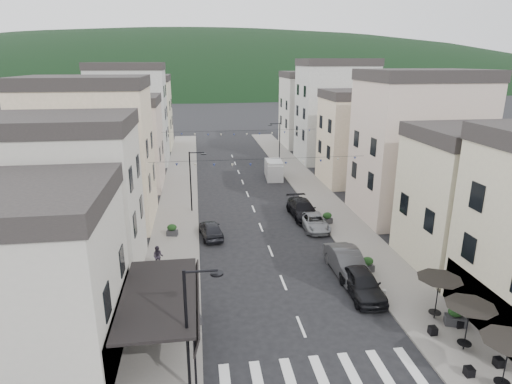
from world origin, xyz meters
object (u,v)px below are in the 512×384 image
parked_car_c (314,222)px  parked_car_d (303,209)px  pedestrian_a (173,297)px  parked_car_e (211,229)px  pedestrian_b (158,256)px  parked_car_b (347,262)px  parked_car_a (362,283)px  delivery_van (274,169)px

parked_car_c → parked_car_d: (-0.30, 2.96, 0.16)m
parked_car_d → pedestrian_a: 18.42m
parked_car_c → parked_car_d: parked_car_d is taller
parked_car_d → parked_car_e: size_ratio=1.34×
parked_car_e → pedestrian_b: 6.43m
parked_car_c → parked_car_e: 9.10m
parked_car_b → parked_car_c: size_ratio=1.15×
parked_car_c → pedestrian_b: size_ratio=2.93×
pedestrian_b → parked_car_a: bearing=-14.6°
pedestrian_a → parked_car_b: bearing=14.8°
parked_car_d → pedestrian_b: 15.40m
delivery_van → pedestrian_b: size_ratio=3.26×
delivery_van → pedestrian_a: (-11.18, -28.83, -0.19)m
parked_car_a → parked_car_b: (0.00, 2.84, 0.04)m
pedestrian_b → parked_car_e: bearing=60.5°
parked_car_e → delivery_van: bearing=-123.5°
pedestrian_b → parked_car_d: bearing=42.7°
parked_car_a → parked_car_e: (-9.07, 10.58, -0.13)m
parked_car_a → parked_car_d: 14.21m
parked_car_b → delivery_van: 25.72m
parked_car_c → pedestrian_b: pedestrian_b is taller
parked_car_e → pedestrian_a: pedestrian_a is taller
parked_car_b → delivery_van: delivery_van is taller
delivery_van → parked_car_d: bearing=-84.5°
parked_car_a → parked_car_d: parked_car_a is taller
parked_car_e → delivery_van: size_ratio=0.81×
pedestrian_b → parked_car_c: bearing=32.1°
delivery_van → parked_car_c: bearing=-83.7°
parked_car_a → pedestrian_b: (-13.01, 5.50, 0.08)m
parked_car_d → parked_car_e: bearing=-159.8°
parked_car_b → delivery_van: bearing=90.3°
delivery_van → parked_car_b: bearing=-84.2°
parked_car_a → parked_car_e: 13.94m
parked_car_d → parked_car_a: bearing=-91.0°
parked_car_b → parked_car_e: (-9.07, 7.74, -0.16)m
delivery_van → parked_car_a: bearing=-84.3°
parked_car_c → parked_car_d: size_ratio=0.83×
parked_car_c → pedestrian_a: (-11.69, -11.52, 0.33)m
delivery_van → pedestrian_a: bearing=-106.5°
delivery_van → pedestrian_b: delivery_van is taller
delivery_van → pedestrian_b: bearing=-113.8°
parked_car_a → pedestrian_b: 14.13m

